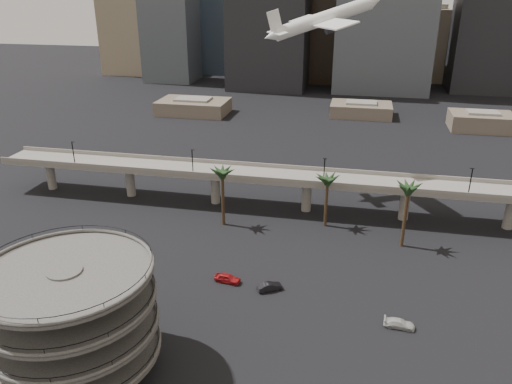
% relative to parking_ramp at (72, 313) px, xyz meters
% --- Properties ---
extents(ground, '(700.00, 700.00, 0.00)m').
position_rel_parking_ramp_xyz_m(ground, '(13.00, 4.00, -9.84)').
color(ground, black).
rests_on(ground, ground).
extents(parking_ramp, '(22.20, 22.20, 17.35)m').
position_rel_parking_ramp_xyz_m(parking_ramp, '(0.00, 0.00, 0.00)').
color(parking_ramp, '#464442').
rests_on(parking_ramp, ground).
extents(overpass, '(130.00, 9.30, 14.70)m').
position_rel_parking_ramp_xyz_m(overpass, '(13.00, 59.00, -2.50)').
color(overpass, gray).
rests_on(overpass, ground).
extents(palm_trees, '(42.40, 10.40, 14.00)m').
position_rel_parking_ramp_xyz_m(palm_trees, '(27.02, 48.65, 1.59)').
color(palm_trees, '#43321D').
rests_on(palm_trees, ground).
extents(low_buildings, '(135.00, 27.50, 6.80)m').
position_rel_parking_ramp_xyz_m(low_buildings, '(19.89, 146.30, -6.97)').
color(low_buildings, '#685C4D').
rests_on(low_buildings, ground).
extents(skyline, '(269.00, 86.00, 108.13)m').
position_rel_parking_ramp_xyz_m(skyline, '(28.11, 221.09, 29.64)').
color(skyline, '#86785C').
rests_on(skyline, ground).
extents(airborne_jet, '(27.76, 25.89, 11.06)m').
position_rel_parking_ramp_xyz_m(airborne_jet, '(24.49, 76.79, 31.66)').
color(airborne_jet, white).
rests_on(airborne_jet, ground).
extents(car_a, '(4.94, 2.56, 1.61)m').
position_rel_parking_ramp_xyz_m(car_a, '(13.83, 25.79, -9.03)').
color(car_a, '#B2191E').
rests_on(car_a, ground).
extents(car_b, '(4.60, 3.55, 1.46)m').
position_rel_parking_ramp_xyz_m(car_b, '(21.64, 24.83, -9.11)').
color(car_b, black).
rests_on(car_b, ground).
extents(car_c, '(4.87, 2.24, 1.38)m').
position_rel_parking_ramp_xyz_m(car_c, '(43.14, 18.98, -9.15)').
color(car_c, silver).
rests_on(car_c, ground).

